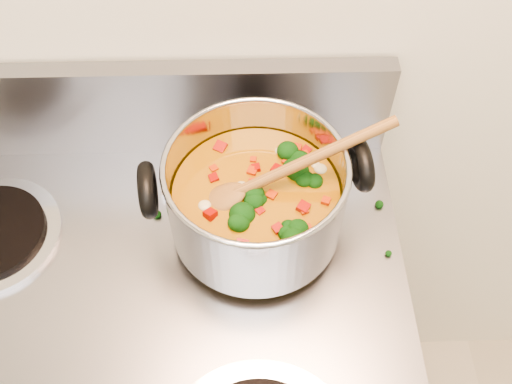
# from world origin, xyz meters

# --- Properties ---
(stockpot) EXTENTS (0.30, 0.24, 0.14)m
(stockpot) POSITION_xyz_m (0.12, 1.32, 1.00)
(stockpot) COLOR #ABAAB3
(stockpot) RESTS_ON electric_range
(wooden_spoon) EXTENTS (0.26, 0.09, 0.11)m
(wooden_spoon) POSITION_xyz_m (0.14, 1.32, 1.03)
(wooden_spoon) COLOR brown
(wooden_spoon) RESTS_ON stockpot
(cooktop_crumbs) EXTENTS (0.28, 0.35, 0.01)m
(cooktop_crumbs) POSITION_xyz_m (0.13, 1.30, 0.92)
(cooktop_crumbs) COLOR black
(cooktop_crumbs) RESTS_ON electric_range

